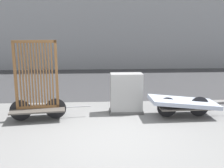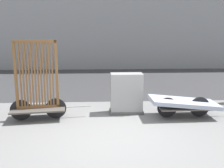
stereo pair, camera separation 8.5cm
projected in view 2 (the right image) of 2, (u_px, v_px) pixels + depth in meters
The scene contains 5 objects.
ground_plane at pixel (115, 139), 5.82m from camera, with size 60.00×60.00×0.00m, color slate.
road_strip at pixel (107, 81), 12.26m from camera, with size 56.00×7.12×0.01m.
bike_cart_with_bedframe at pixel (38, 92), 6.92m from camera, with size 2.14×0.93×2.11m.
bike_cart_with_mattress at pixel (184, 103), 7.19m from camera, with size 2.34×0.89×0.57m.
utility_cabinet at pixel (126, 95), 7.51m from camera, with size 0.96×0.49×1.16m.
Camera 2 is at (-0.33, -5.43, 2.39)m, focal length 42.00 mm.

